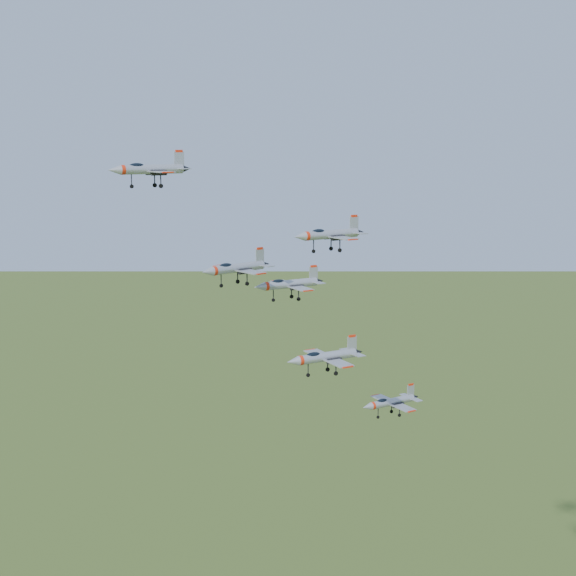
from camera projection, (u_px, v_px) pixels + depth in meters
name	position (u px, v px, depth m)	size (l,w,h in m)	color
jet_lead	(149.00, 169.00, 118.76)	(13.24, 11.01, 3.54)	#979BA2
jet_left_high	(236.00, 268.00, 119.76)	(12.60, 10.70, 3.42)	#979BA2
jet_right_high	(329.00, 234.00, 97.93)	(10.44, 8.68, 2.79)	#979BA2
jet_left_low	(289.00, 284.00, 126.33)	(12.61, 10.42, 3.37)	#979BA2
jet_right_low	(325.00, 357.00, 115.52)	(12.78, 10.55, 3.42)	#979BA2
jet_trail	(390.00, 402.00, 126.37)	(11.18, 9.28, 2.99)	#979BA2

